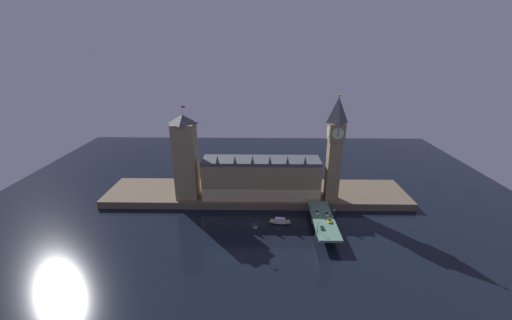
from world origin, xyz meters
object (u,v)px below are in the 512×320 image
Objects in this scene: car_southbound_trail at (327,214)px; boat_upstream at (280,221)px; street_lamp_far at (310,201)px; pedestrian_far_rail at (311,207)px; clock_tower at (335,146)px; street_lamp_near at (318,226)px; pedestrian_near_rail at (317,228)px; car_southbound_lead at (329,221)px; victoria_tower at (186,157)px; pedestrian_mid_walk at (332,214)px; street_lamp_mid at (334,213)px; car_northbound_trail at (322,228)px; car_northbound_lead at (317,212)px.

car_southbound_trail is 0.33× the size of boat_upstream.
street_lamp_far reaches higher than boat_upstream.
clock_tower is at bearing 47.63° from pedestrian_far_rail.
street_lamp_near is at bearing -90.00° from street_lamp_far.
pedestrian_near_rail is 0.27× the size of street_lamp_near.
pedestrian_near_rail reaches higher than car_southbound_lead.
victoria_tower reaches higher than pedestrian_near_rail.
pedestrian_mid_walk is (-4.80, -26.99, -35.79)m from clock_tower.
pedestrian_far_rail reaches higher than pedestrian_mid_walk.
street_lamp_mid is at bearing -55.93° from car_southbound_trail.
boat_upstream is at bearing 175.82° from pedestrian_mid_walk.
pedestrian_far_rail is at bearing 133.26° from street_lamp_mid.
street_lamp_mid is (9.11, 11.08, 3.44)m from car_northbound_trail.
car_southbound_trail is 0.71× the size of street_lamp_near.
car_southbound_trail is 2.78× the size of pedestrian_mid_walk.
car_northbound_trail is 24.03m from pedestrian_far_rail.
car_northbound_trail is 14.75m from street_lamp_mid.
street_lamp_near reaches higher than pedestrian_mid_walk.
pedestrian_mid_walk is (2.90, 7.15, 0.17)m from car_southbound_lead.
victoria_tower reaches higher than car_northbound_trail.
car_southbound_lead is at bearing 53.00° from car_northbound_trail.
boat_upstream is (-23.10, -0.83, -6.53)m from car_northbound_lead.
clock_tower is at bearing 69.18° from pedestrian_near_rail.
pedestrian_far_rail is at bearing 116.42° from car_northbound_lead.
street_lamp_near is (83.87, -48.57, -23.50)m from victoria_tower.
car_northbound_trail is 0.27× the size of boat_upstream.
clock_tower is 45.04m from car_southbound_trail.
street_lamp_far is (0.00, 29.44, 0.21)m from street_lamp_near.
street_lamp_far reaches higher than pedestrian_far_rail.
clock_tower reaches higher than street_lamp_near.
pedestrian_mid_walk reaches higher than car_southbound_lead.
car_southbound_lead is 7.72m from pedestrian_mid_walk.
car_southbound_lead is 0.64× the size of street_lamp_far.
pedestrian_far_rail is 22.32m from boat_upstream.
pedestrian_near_rail reaches higher than car_southbound_trail.
pedestrian_near_rail is at bearing -89.15° from street_lamp_far.
victoria_tower is 99.76m from pedestrian_near_rail.
pedestrian_far_rail is (-16.42, -18.00, -35.73)m from clock_tower.
car_northbound_lead is at bearing 160.11° from pedestrian_mid_walk.
victoria_tower is 101.71m from car_northbound_trail.
car_northbound_trail is 2.15× the size of pedestrian_near_rail.
street_lamp_far is (83.87, -19.13, -23.29)m from victoria_tower.
street_lamp_mid is at bearing -49.86° from street_lamp_far.
pedestrian_far_rail is 3.93m from street_lamp_far.
pedestrian_far_rail reaches higher than boat_upstream.
pedestrian_mid_walk is (95.88, -30.08, -26.74)m from victoria_tower.
pedestrian_mid_walk is 32.59m from boat_upstream.
car_southbound_trail is 11.75m from pedestrian_far_rail.
car_southbound_lead is at bearing -60.59° from car_northbound_lead.
pedestrian_near_rail is at bearing -42.48° from boat_upstream.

